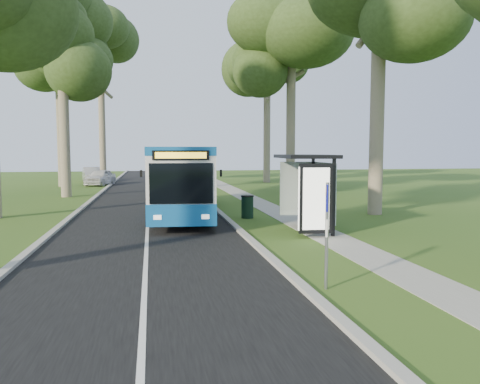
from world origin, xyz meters
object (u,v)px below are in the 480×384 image
at_px(bus, 185,180).
at_px(bus_stop_sign, 327,223).
at_px(car_white, 100,177).
at_px(car_silver, 92,174).
at_px(bus_shelter, 313,178).
at_px(litter_bin, 247,207).

height_order(bus, bus_stop_sign, bus).
relative_size(car_white, car_silver, 0.95).
height_order(bus, bus_shelter, bus).
bearing_deg(car_white, car_silver, 120.22).
bearing_deg(bus_stop_sign, bus, 122.67).
relative_size(bus_shelter, car_white, 0.83).
height_order(bus_stop_sign, litter_bin, bus_stop_sign).
relative_size(bus, bus_shelter, 3.47).
xyz_separation_m(car_white, car_silver, (-1.37, 5.18, 0.01)).
distance_m(car_white, car_silver, 5.36).
distance_m(bus_stop_sign, bus_shelter, 7.44).
distance_m(bus, litter_bin, 3.53).
height_order(bus_stop_sign, car_white, bus_stop_sign).
distance_m(bus, car_white, 22.05).
xyz_separation_m(bus, car_white, (-6.23, 21.14, -0.95)).
height_order(bus_shelter, car_white, bus_shelter).
bearing_deg(bus_stop_sign, car_silver, 127.19).
bearing_deg(car_silver, litter_bin, -81.19).
relative_size(bus_stop_sign, litter_bin, 2.28).
distance_m(bus, car_silver, 27.41).
distance_m(bus_stop_sign, car_silver, 40.79).
relative_size(bus, car_white, 2.89).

